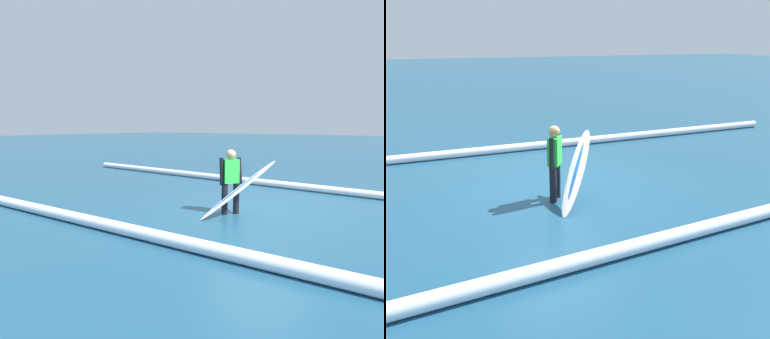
{
  "view_description": "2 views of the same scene",
  "coord_description": "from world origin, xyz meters",
  "views": [
    {
      "loc": [
        -3.92,
        7.49,
        1.99
      ],
      "look_at": [
        0.7,
        1.63,
        1.07
      ],
      "focal_mm": 33.61,
      "sensor_mm": 36.0,
      "label": 1
    },
    {
      "loc": [
        3.05,
        7.84,
        2.98
      ],
      "look_at": [
        0.17,
        1.48,
        0.8
      ],
      "focal_mm": 39.16,
      "sensor_mm": 36.0,
      "label": 2
    }
  ],
  "objects": [
    {
      "name": "surfboard",
      "position": [
        -0.03,
        0.98,
        0.62
      ],
      "size": [
        1.31,
        1.49,
        1.27
      ],
      "color": "white",
      "rests_on": "ground_plane"
    },
    {
      "name": "wave_crest_midground",
      "position": [
        -1.26,
        3.15,
        0.11
      ],
      "size": [
        16.61,
        1.17,
        0.23
      ],
      "primitive_type": "cylinder",
      "rotation": [
        0.0,
        1.57,
        0.06
      ],
      "color": "white",
      "rests_on": "ground_plane"
    },
    {
      "name": "surfer",
      "position": [
        0.31,
        0.73,
        0.82
      ],
      "size": [
        0.36,
        0.49,
        1.46
      ],
      "rotation": [
        0.0,
        0.0,
        0.94
      ],
      "color": "black",
      "rests_on": "ground_plane"
    },
    {
      "name": "ground_plane",
      "position": [
        0.0,
        0.0,
        0.0
      ],
      "size": [
        132.56,
        132.56,
        0.0
      ],
      "primitive_type": "plane",
      "color": "navy"
    },
    {
      "name": "wave_crest_foreground",
      "position": [
        0.59,
        -3.15,
        0.11
      ],
      "size": [
        18.66,
        0.58,
        0.22
      ],
      "primitive_type": "cylinder",
      "rotation": [
        0.0,
        1.57,
        -0.02
      ],
      "color": "white",
      "rests_on": "ground_plane"
    }
  ]
}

